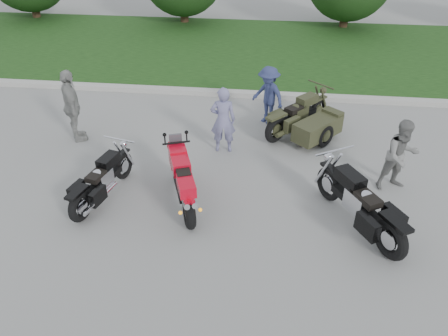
# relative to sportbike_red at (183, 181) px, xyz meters

# --- Properties ---
(ground) EXTENTS (80.00, 80.00, 0.00)m
(ground) POSITION_rel_sportbike_red_xyz_m (0.53, -0.60, -0.58)
(ground) COLOR #9C9C97
(ground) RESTS_ON ground
(curb) EXTENTS (60.00, 0.30, 0.15)m
(curb) POSITION_rel_sportbike_red_xyz_m (0.53, 5.40, -0.50)
(curb) COLOR #BAB8AF
(curb) RESTS_ON ground
(grass_strip) EXTENTS (60.00, 8.00, 0.14)m
(grass_strip) POSITION_rel_sportbike_red_xyz_m (0.53, 9.55, -0.51)
(grass_strip) COLOR #2F6021
(grass_strip) RESTS_ON ground
(sportbike_red) EXTENTS (0.88, 2.00, 0.98)m
(sportbike_red) POSITION_rel_sportbike_red_xyz_m (0.00, 0.00, 0.00)
(sportbike_red) COLOR black
(sportbike_red) RESTS_ON ground
(cruiser_left) EXTENTS (0.67, 2.10, 0.82)m
(cruiser_left) POSITION_rel_sportbike_red_xyz_m (-1.68, -0.03, -0.16)
(cruiser_left) COLOR black
(cruiser_left) RESTS_ON ground
(cruiser_right) EXTENTS (1.41, 2.26, 0.97)m
(cruiser_right) POSITION_rel_sportbike_red_xyz_m (3.38, -0.32, -0.08)
(cruiser_right) COLOR black
(cruiser_right) RESTS_ON ground
(cruiser_sidecar) EXTENTS (1.96, 2.14, 0.90)m
(cruiser_sidecar) POSITION_rel_sportbike_red_xyz_m (2.57, 3.02, -0.16)
(cruiser_sidecar) COLOR black
(cruiser_sidecar) RESTS_ON ground
(person_stripe) EXTENTS (0.62, 0.44, 1.62)m
(person_stripe) POSITION_rel_sportbike_red_xyz_m (0.53, 2.20, 0.23)
(person_stripe) COLOR #7F7EAB
(person_stripe) RESTS_ON ground
(person_grey) EXTENTS (0.91, 0.80, 1.56)m
(person_grey) POSITION_rel_sportbike_red_xyz_m (4.31, 1.11, 0.20)
(person_grey) COLOR gray
(person_grey) RESTS_ON ground
(person_denim) EXTENTS (1.14, 1.08, 1.55)m
(person_denim) POSITION_rel_sportbike_red_xyz_m (1.53, 3.79, 0.20)
(person_denim) COLOR navy
(person_denim) RESTS_ON ground
(person_back) EXTENTS (0.93, 1.14, 1.82)m
(person_back) POSITION_rel_sportbike_red_xyz_m (-3.15, 2.30, 0.33)
(person_back) COLOR #999A94
(person_back) RESTS_ON ground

